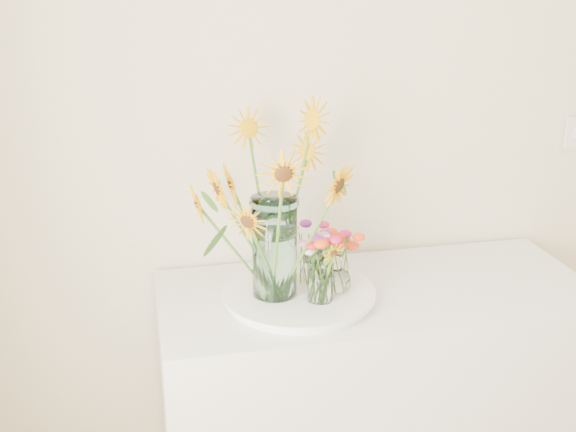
# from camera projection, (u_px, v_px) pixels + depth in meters

# --- Properties ---
(counter) EXTENTS (1.40, 0.60, 0.90)m
(counter) POSITION_uv_depth(u_px,v_px,m) (371.00, 407.00, 2.48)
(counter) COLOR white
(counter) RESTS_ON ground_plane
(tray) EXTENTS (0.46, 0.46, 0.02)m
(tray) POSITION_uv_depth(u_px,v_px,m) (299.00, 296.00, 2.25)
(tray) COLOR white
(tray) RESTS_ON counter
(mason_jar) EXTENTS (0.18, 0.18, 0.32)m
(mason_jar) POSITION_uv_depth(u_px,v_px,m) (274.00, 247.00, 2.17)
(mason_jar) COLOR #9FCECB
(mason_jar) RESTS_ON tray
(sunflower_bouquet) EXTENTS (1.03, 1.03, 0.60)m
(sunflower_bouquet) POSITION_uv_depth(u_px,v_px,m) (274.00, 203.00, 2.12)
(sunflower_bouquet) COLOR #EEA405
(sunflower_bouquet) RESTS_ON tray
(small_vase_a) EXTENTS (0.08, 0.08, 0.14)m
(small_vase_a) POSITION_uv_depth(u_px,v_px,m) (320.00, 281.00, 2.17)
(small_vase_a) COLOR white
(small_vase_a) RESTS_ON tray
(wildflower_posy_a) EXTENTS (0.17, 0.17, 0.23)m
(wildflower_posy_a) POSITION_uv_depth(u_px,v_px,m) (321.00, 267.00, 2.15)
(wildflower_posy_a) COLOR #FF4416
(wildflower_posy_a) RESTS_ON tray
(small_vase_b) EXTENTS (0.10, 0.10, 0.13)m
(small_vase_b) POSITION_uv_depth(u_px,v_px,m) (337.00, 272.00, 2.23)
(small_vase_b) COLOR white
(small_vase_b) RESTS_ON tray
(wildflower_posy_b) EXTENTS (0.21, 0.21, 0.22)m
(wildflower_posy_b) POSITION_uv_depth(u_px,v_px,m) (337.00, 259.00, 2.21)
(wildflower_posy_b) COLOR #FF4416
(wildflower_posy_b) RESTS_ON tray
(small_vase_c) EXTENTS (0.08, 0.08, 0.11)m
(small_vase_c) POSITION_uv_depth(u_px,v_px,m) (313.00, 265.00, 2.31)
(small_vase_c) COLOR white
(small_vase_c) RESTS_ON tray
(wildflower_posy_c) EXTENTS (0.20, 0.20, 0.20)m
(wildflower_posy_c) POSITION_uv_depth(u_px,v_px,m) (313.00, 252.00, 2.30)
(wildflower_posy_c) COLOR #FF4416
(wildflower_posy_c) RESTS_ON tray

